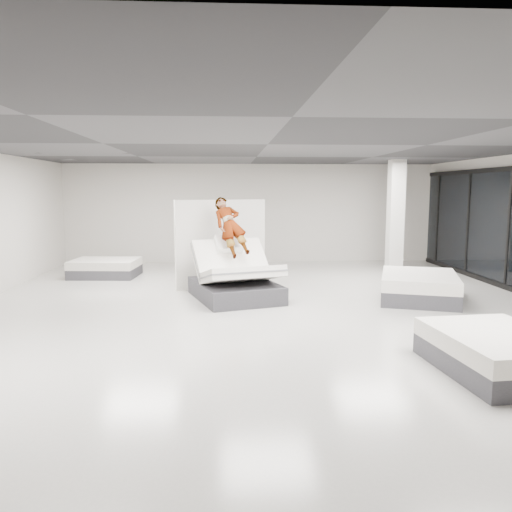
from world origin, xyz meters
name	(u,v)px	position (x,y,z in m)	size (l,w,h in m)	color
room	(267,231)	(0.00, 0.00, 1.60)	(14.00, 14.04, 3.20)	beige
hero_bed	(235,280)	(-0.59, 1.30, 0.42)	(2.16, 2.51, 1.37)	#38383D
person	(230,239)	(-0.69, 1.61, 1.30)	(0.58, 0.38, 1.58)	slate
remote	(245,248)	(-0.37, 1.35, 1.12)	(0.05, 0.14, 0.03)	black
divider_panel	(221,244)	(-0.91, 2.76, 1.06)	(2.34, 0.11, 2.13)	silver
flat_bed_right_far	(419,287)	(3.38, 1.02, 0.28)	(2.13, 2.45, 0.57)	#38383D
flat_bed_right_near	(498,353)	(2.75, -3.31, 0.26)	(1.59, 2.02, 0.52)	#38383D
flat_bed_left_far	(105,268)	(-4.11, 4.34, 0.24)	(1.83, 1.44, 0.48)	#38383D
column	(395,217)	(4.00, 4.50, 1.60)	(0.40, 0.40, 3.20)	silver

